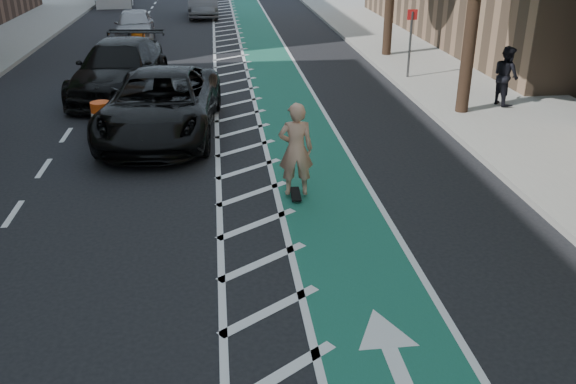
{
  "coord_description": "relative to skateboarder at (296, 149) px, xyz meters",
  "views": [
    {
      "loc": [
        0.89,
        -8.82,
        5.22
      ],
      "look_at": [
        1.96,
        0.37,
        1.1
      ],
      "focal_mm": 38.0,
      "sensor_mm": 36.0,
      "label": 1
    }
  ],
  "objects": [
    {
      "name": "ground",
      "position": [
        -2.37,
        -2.53,
        -1.05
      ],
      "size": [
        120.0,
        120.0,
        0.0
      ],
      "primitive_type": "plane",
      "color": "black",
      "rests_on": "ground"
    },
    {
      "name": "bike_lane",
      "position": [
        0.63,
        7.47,
        -1.05
      ],
      "size": [
        2.0,
        90.0,
        0.01
      ],
      "primitive_type": "cube",
      "color": "#18573F",
      "rests_on": "ground"
    },
    {
      "name": "buffer_strip",
      "position": [
        -0.87,
        7.47,
        -1.05
      ],
      "size": [
        1.4,
        90.0,
        0.01
      ],
      "primitive_type": "cube",
      "color": "silver",
      "rests_on": "ground"
    },
    {
      "name": "sidewalk_right",
      "position": [
        7.13,
        7.47,
        -0.98
      ],
      "size": [
        5.0,
        90.0,
        0.15
      ],
      "primitive_type": "cube",
      "color": "gray",
      "rests_on": "ground"
    },
    {
      "name": "curb_right",
      "position": [
        4.68,
        7.47,
        -0.97
      ],
      "size": [
        0.12,
        90.0,
        0.16
      ],
      "primitive_type": "cube",
      "color": "gray",
      "rests_on": "ground"
    },
    {
      "name": "sign_post",
      "position": [
        5.23,
        9.47,
        0.3
      ],
      "size": [
        0.35,
        0.08,
        2.47
      ],
      "color": "#4C4C4C",
      "rests_on": "ground"
    },
    {
      "name": "skateboard",
      "position": [
        -0.0,
        0.0,
        -0.98
      ],
      "size": [
        0.23,
        0.7,
        0.09
      ],
      "rotation": [
        0.0,
        0.0,
        -0.05
      ],
      "color": "black",
      "rests_on": "ground"
    },
    {
      "name": "skateboarder",
      "position": [
        0.0,
        0.0,
        0.0
      ],
      "size": [
        0.72,
        0.49,
        1.92
      ],
      "primitive_type": "imported",
      "rotation": [
        0.0,
        0.0,
        3.1
      ],
      "color": "tan",
      "rests_on": "skateboard"
    },
    {
      "name": "suv_near",
      "position": [
        -2.99,
        4.45,
        -0.22
      ],
      "size": [
        3.23,
        6.19,
        1.66
      ],
      "primitive_type": "imported",
      "rotation": [
        0.0,
        0.0,
        -0.08
      ],
      "color": "black",
      "rests_on": "ground"
    },
    {
      "name": "suv_far",
      "position": [
        -4.63,
        8.78,
        -0.21
      ],
      "size": [
        2.99,
        6.07,
        1.7
      ],
      "primitive_type": "imported",
      "rotation": [
        0.0,
        0.0,
        -0.11
      ],
      "color": "black",
      "rests_on": "ground"
    },
    {
      "name": "car_silver",
      "position": [
        -5.24,
        18.56,
        -0.31
      ],
      "size": [
        2.03,
        4.46,
        1.48
      ],
      "primitive_type": "imported",
      "rotation": [
        0.0,
        0.0,
        0.06
      ],
      "color": "#A6A5AA",
      "rests_on": "ground"
    },
    {
      "name": "car_grey",
      "position": [
        -2.17,
        26.45,
        -0.26
      ],
      "size": [
        1.82,
        4.88,
        1.59
      ],
      "primitive_type": "imported",
      "rotation": [
        0.0,
        0.0,
        0.03
      ],
      "color": "#5C5C61",
      "rests_on": "ground"
    },
    {
      "name": "pedestrian",
      "position": [
        7.02,
        5.69,
        -0.03
      ],
      "size": [
        0.81,
        0.96,
        1.75
      ],
      "primitive_type": "imported",
      "rotation": [
        0.0,
        0.0,
        1.76
      ],
      "color": "black",
      "rests_on": "sidewalk_right"
    },
    {
      "name": "barrel_a",
      "position": [
        -4.57,
        4.59,
        -0.63
      ],
      "size": [
        0.66,
        0.66,
        0.9
      ],
      "color": "#DE430B",
      "rests_on": "ground"
    },
    {
      "name": "barrel_b",
      "position": [
        -4.17,
        6.97,
        -0.61
      ],
      "size": [
        0.68,
        0.68,
        0.93
      ],
      "color": "#FF610D",
      "rests_on": "ground"
    },
    {
      "name": "barrel_c",
      "position": [
        -4.77,
        15.56,
        -0.59
      ],
      "size": [
        0.72,
        0.72,
        0.98
      ],
      "color": "#E65C0C",
      "rests_on": "ground"
    }
  ]
}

